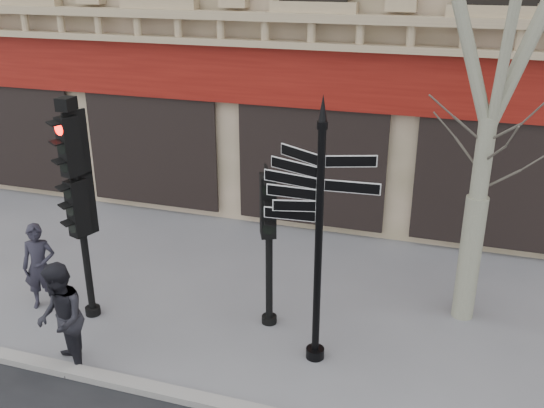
{
  "coord_description": "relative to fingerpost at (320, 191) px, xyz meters",
  "views": [
    {
      "loc": [
        3.13,
        -7.76,
        5.96
      ],
      "look_at": [
        0.45,
        0.6,
        2.4
      ],
      "focal_mm": 40.0,
      "sensor_mm": 36.0,
      "label": 1
    }
  ],
  "objects": [
    {
      "name": "ground",
      "position": [
        -1.31,
        -0.18,
        -2.87
      ],
      "size": [
        80.0,
        80.0,
        0.0
      ],
      "primitive_type": "plane",
      "color": "slate",
      "rests_on": "ground"
    },
    {
      "name": "kerb",
      "position": [
        -1.31,
        -1.58,
        -2.81
      ],
      "size": [
        80.0,
        0.25,
        0.12
      ],
      "primitive_type": "cube",
      "color": "gray",
      "rests_on": "ground"
    },
    {
      "name": "fingerpost",
      "position": [
        0.0,
        0.0,
        0.0
      ],
      "size": [
        1.97,
        1.97,
        4.27
      ],
      "rotation": [
        0.0,
        0.0,
        -0.11
      ],
      "color": "black",
      "rests_on": "ground"
    },
    {
      "name": "traffic_signal_main",
      "position": [
        -4.13,
        0.02,
        -0.37
      ],
      "size": [
        0.51,
        0.43,
        3.95
      ],
      "rotation": [
        0.0,
        0.0,
        -0.31
      ],
      "color": "black",
      "rests_on": "ground"
    },
    {
      "name": "traffic_signal_secondary",
      "position": [
        -1.01,
        0.73,
        -0.93
      ],
      "size": [
        0.56,
        0.5,
        2.78
      ],
      "rotation": [
        0.0,
        0.0,
        0.42
      ],
      "color": "black",
      "rests_on": "ground"
    },
    {
      "name": "pedestrian_a",
      "position": [
        -5.12,
        -0.0,
        -2.05
      ],
      "size": [
        0.7,
        0.59,
        1.64
      ],
      "primitive_type": "imported",
      "rotation": [
        0.0,
        0.0,
        0.4
      ],
      "color": "#22202B",
      "rests_on": "ground"
    },
    {
      "name": "pedestrian_b",
      "position": [
        -3.61,
        -1.48,
        -1.96
      ],
      "size": [
        1.08,
        1.12,
        1.82
      ],
      "primitive_type": "imported",
      "rotation": [
        0.0,
        0.0,
        -0.92
      ],
      "color": "black",
      "rests_on": "ground"
    }
  ]
}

